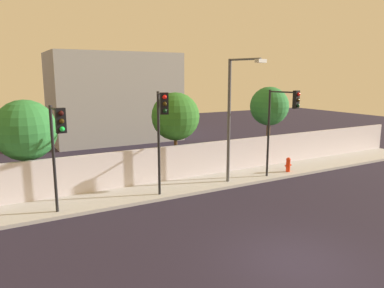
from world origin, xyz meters
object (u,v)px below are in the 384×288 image
Objects in this scene: street_lamp_curbside at (234,110)px; roadside_tree_midright at (269,107)px; traffic_light_left at (57,137)px; fire_hydrant at (288,164)px; traffic_light_center at (162,122)px; traffic_light_right at (283,115)px; roadside_tree_leftmost at (25,130)px; roadside_tree_midleft at (175,117)px.

street_lamp_curbside reaches higher than roadside_tree_midright.
traffic_light_left is 8.58m from street_lamp_curbside.
fire_hydrant is at bearing -107.01° from roadside_tree_midright.
roadside_tree_midright is (4.90, 2.97, -0.25)m from street_lamp_curbside.
traffic_light_right is (6.81, -0.16, -0.02)m from traffic_light_center.
traffic_light_right reaches higher than fire_hydrant.
fire_hydrant is 4.22m from roadside_tree_midright.
traffic_light_center reaches higher than traffic_light_left.
traffic_light_right is (11.14, -0.01, 0.27)m from traffic_light_left.
street_lamp_curbside is at bearing 7.78° from traffic_light_center.
roadside_tree_midright is at bearing 31.23° from street_lamp_curbside.
roadside_tree_leftmost is at bearing -180.00° from roadside_tree_midright.
fire_hydrant is 7.01m from roadside_tree_midleft.
traffic_light_left is 12.91m from fire_hydrant.
fire_hydrant is at bearing 5.29° from traffic_light_center.
traffic_light_left is 7.72m from roadside_tree_midleft.
street_lamp_curbside reaches higher than fire_hydrant.
street_lamp_curbside reaches higher than roadside_tree_leftmost.
street_lamp_curbside is at bearing 4.83° from traffic_light_left.
traffic_light_center is 6.23m from roadside_tree_leftmost.
traffic_light_center is 5.68× the size of fire_hydrant.
roadside_tree_midleft is at bearing 28.57° from traffic_light_left.
street_lamp_curbside is at bearing -177.32° from fire_hydrant.
traffic_light_center is 0.97× the size of roadside_tree_midright.
traffic_light_center is 1.05× the size of roadside_tree_leftmost.
traffic_light_center is (4.33, 0.15, 0.29)m from traffic_light_left.
roadside_tree_midleft is (-1.76, 2.97, -0.53)m from street_lamp_curbside.
traffic_light_right is 1.03× the size of roadside_tree_leftmost.
fire_hydrant is at bearing -11.76° from roadside_tree_leftmost.
traffic_light_right is 3.46m from fire_hydrant.
traffic_light_center reaches higher than traffic_light_right.
fire_hydrant is (1.44, 0.92, -3.00)m from traffic_light_right.
traffic_light_center is at bearing -158.73° from roadside_tree_midright.
fire_hydrant is at bearing -25.60° from roadside_tree_midleft.
traffic_light_left is 0.92× the size of roadside_tree_midleft.
traffic_light_right is 4.36m from roadside_tree_midright.
street_lamp_curbside is at bearing 164.24° from traffic_light_right.
fire_hydrant is (12.58, 0.91, -2.73)m from traffic_light_left.
traffic_light_center is at bearing 1.94° from traffic_light_left.
roadside_tree_leftmost is 14.22m from roadside_tree_midright.
traffic_light_center reaches higher than fire_hydrant.
street_lamp_curbside is (4.21, 0.57, 0.28)m from traffic_light_center.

